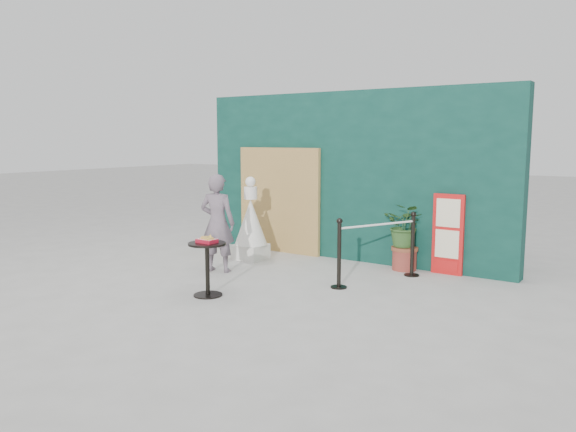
% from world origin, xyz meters
% --- Properties ---
extents(ground, '(60.00, 60.00, 0.00)m').
position_xyz_m(ground, '(0.00, 0.00, 0.00)').
color(ground, '#ADAAA5').
rests_on(ground, ground).
extents(back_wall, '(6.00, 0.30, 3.00)m').
position_xyz_m(back_wall, '(0.00, 3.15, 1.50)').
color(back_wall, '#0A2F29').
rests_on(back_wall, ground).
extents(bamboo_fence, '(1.80, 0.08, 2.00)m').
position_xyz_m(bamboo_fence, '(-1.40, 2.94, 1.00)').
color(bamboo_fence, tan).
rests_on(bamboo_fence, ground).
extents(woman, '(0.67, 0.54, 1.61)m').
position_xyz_m(woman, '(-1.27, 1.03, 0.80)').
color(woman, slate).
rests_on(woman, ground).
extents(menu_board, '(0.50, 0.07, 1.30)m').
position_xyz_m(menu_board, '(1.90, 2.95, 0.65)').
color(menu_board, red).
rests_on(menu_board, ground).
extents(statue, '(0.58, 0.58, 1.50)m').
position_xyz_m(statue, '(-1.41, 2.08, 0.61)').
color(statue, silver).
rests_on(statue, ground).
extents(cafe_table, '(0.52, 0.52, 0.75)m').
position_xyz_m(cafe_table, '(-0.43, -0.15, 0.50)').
color(cafe_table, black).
rests_on(cafe_table, ground).
extents(food_basket, '(0.26, 0.19, 0.11)m').
position_xyz_m(food_basket, '(-0.43, -0.15, 0.79)').
color(food_basket, '#AC1227').
rests_on(food_basket, cafe_table).
extents(planter, '(0.66, 0.57, 1.12)m').
position_xyz_m(planter, '(1.22, 2.86, 0.65)').
color(planter, brown).
rests_on(planter, ground).
extents(stanchion_barrier, '(0.84, 1.54, 1.03)m').
position_xyz_m(stanchion_barrier, '(1.17, 1.89, 0.49)').
color(stanchion_barrier, black).
rests_on(stanchion_barrier, ground).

